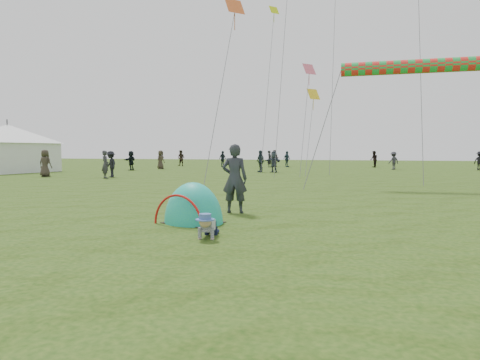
% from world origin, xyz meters
% --- Properties ---
extents(ground, '(140.00, 140.00, 0.00)m').
position_xyz_m(ground, '(0.00, 0.00, 0.00)').
color(ground, '#1B3D0D').
extents(crawling_toddler, '(0.56, 0.75, 0.53)m').
position_xyz_m(crawling_toddler, '(-0.65, 0.04, 0.27)').
color(crawling_toddler, black).
rests_on(crawling_toddler, ground).
extents(popup_tent, '(1.85, 1.68, 1.98)m').
position_xyz_m(popup_tent, '(-1.58, 1.65, 0.00)').
color(popup_tent, teal).
rests_on(popup_tent, ground).
extents(standing_adult, '(0.75, 0.54, 1.94)m').
position_xyz_m(standing_adult, '(-1.06, 3.48, 0.97)').
color(standing_adult, '#2A2C32').
rests_on(standing_adult, ground).
extents(event_marquee, '(6.83, 6.83, 4.08)m').
position_xyz_m(event_marquee, '(-24.71, 20.25, 2.04)').
color(event_marquee, white).
rests_on(event_marquee, ground).
extents(crowd_person_1, '(0.93, 0.77, 1.77)m').
position_xyz_m(crowd_person_1, '(-16.64, 36.37, 0.88)').
color(crowd_person_1, '#332721').
rests_on(crowd_person_1, ground).
extents(crowd_person_2, '(0.83, 1.05, 1.67)m').
position_xyz_m(crowd_person_2, '(-4.82, 36.77, 0.84)').
color(crowd_person_2, '#283E4A').
rests_on(crowd_person_2, ground).
extents(crowd_person_3, '(1.27, 1.15, 1.71)m').
position_xyz_m(crowd_person_3, '(-13.20, 16.67, 0.86)').
color(crowd_person_3, black).
rests_on(crowd_person_3, ground).
extents(crowd_person_4, '(0.90, 0.61, 1.80)m').
position_xyz_m(crowd_person_4, '(-17.74, 16.04, 0.90)').
color(crowd_person_4, '#382F27').
rests_on(crowd_person_4, ground).
extents(crowd_person_5, '(0.55, 1.60, 1.71)m').
position_xyz_m(crowd_person_5, '(-16.86, 25.74, 0.85)').
color(crowd_person_5, black).
rests_on(crowd_person_5, ground).
extents(crowd_person_6, '(0.56, 0.72, 1.72)m').
position_xyz_m(crowd_person_6, '(-6.42, 35.52, 0.86)').
color(crowd_person_6, black).
rests_on(crowd_person_6, ground).
extents(crowd_person_7, '(0.96, 0.81, 1.77)m').
position_xyz_m(crowd_person_7, '(-6.15, 37.02, 0.89)').
color(crowd_person_7, '#2D211E').
rests_on(crowd_person_7, ground).
extents(crowd_person_8, '(1.02, 1.04, 1.76)m').
position_xyz_m(crowd_person_8, '(-5.16, 25.41, 0.88)').
color(crowd_person_8, '#23323B').
rests_on(crowd_person_8, ground).
extents(crowd_person_9, '(1.19, 1.21, 1.67)m').
position_xyz_m(crowd_person_9, '(12.70, 33.67, 0.83)').
color(crowd_person_9, black).
rests_on(crowd_person_9, ground).
extents(crowd_person_10, '(0.80, 0.99, 1.75)m').
position_xyz_m(crowd_person_10, '(-15.51, 28.83, 0.87)').
color(crowd_person_10, '#3D3228').
rests_on(crowd_person_10, ground).
extents(crowd_person_11, '(1.60, 1.24, 1.69)m').
position_xyz_m(crowd_person_11, '(-4.07, 25.34, 0.85)').
color(crowd_person_11, '#313B49').
rests_on(crowd_person_11, ground).
extents(crowd_person_12, '(0.76, 0.72, 1.74)m').
position_xyz_m(crowd_person_12, '(-12.93, 15.60, 0.87)').
color(crowd_person_12, '#313037').
rests_on(crowd_person_12, ground).
extents(crowd_person_13, '(0.81, 0.95, 1.70)m').
position_xyz_m(crowd_person_13, '(3.98, 37.62, 0.85)').
color(crowd_person_13, black).
rests_on(crowd_person_13, ground).
extents(crowd_person_14, '(0.77, 1.07, 1.69)m').
position_xyz_m(crowd_person_14, '(-11.38, 35.08, 0.84)').
color(crowd_person_14, '#1C252F').
rests_on(crowd_person_14, ground).
extents(crowd_person_15, '(1.20, 1.12, 1.62)m').
position_xyz_m(crowd_person_15, '(5.51, 33.10, 0.81)').
color(crowd_person_15, '#2E2D36').
rests_on(crowd_person_15, ground).
extents(rainbow_tube_kite, '(6.52, 0.64, 0.64)m').
position_xyz_m(rainbow_tube_kite, '(4.71, 13.20, 5.57)').
color(rainbow_tube_kite, red).
extents(diamond_kite_1, '(1.05, 1.05, 0.86)m').
position_xyz_m(diamond_kite_1, '(-1.08, 25.92, 6.11)').
color(diamond_kite_1, yellow).
extents(diamond_kite_5, '(1.03, 1.03, 0.84)m').
position_xyz_m(diamond_kite_5, '(-1.31, 24.85, 7.85)').
color(diamond_kite_5, '#F0637C').
extents(diamond_kite_7, '(1.04, 1.04, 0.85)m').
position_xyz_m(diamond_kite_7, '(-4.06, 14.05, 9.28)').
color(diamond_kite_7, orange).
extents(diamond_kite_8, '(0.87, 0.87, 0.71)m').
position_xyz_m(diamond_kite_8, '(-4.70, 28.45, 13.57)').
color(diamond_kite_8, '#D2E80B').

